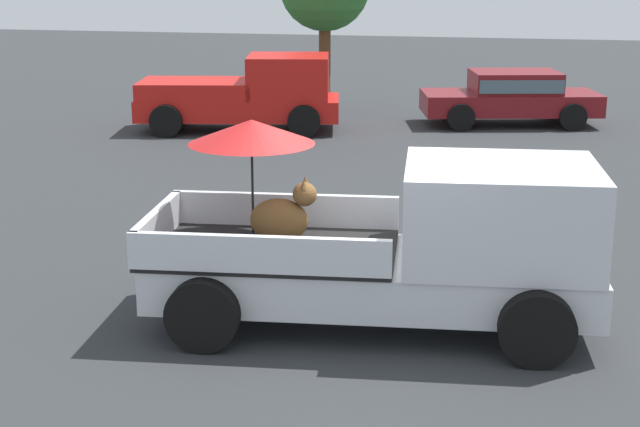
% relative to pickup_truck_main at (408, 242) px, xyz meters
% --- Properties ---
extents(ground_plane, '(80.00, 80.00, 0.00)m').
position_rel_pickup_truck_main_xyz_m(ground_plane, '(-0.39, -0.06, -0.99)').
color(ground_plane, '#2D3033').
extents(pickup_truck_main, '(5.21, 2.65, 2.28)m').
position_rel_pickup_truck_main_xyz_m(pickup_truck_main, '(0.00, 0.00, 0.00)').
color(pickup_truck_main, black).
rests_on(pickup_truck_main, ground).
extents(pickup_truck_red, '(5.06, 2.89, 1.80)m').
position_rel_pickup_truck_main_xyz_m(pickup_truck_red, '(-5.36, 11.78, -0.12)').
color(pickup_truck_red, black).
rests_on(pickup_truck_red, ground).
extents(parked_sedan_near, '(4.59, 2.71, 1.33)m').
position_rel_pickup_truck_main_xyz_m(parked_sedan_near, '(0.82, 13.94, -0.25)').
color(parked_sedan_near, black).
rests_on(parked_sedan_near, ground).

